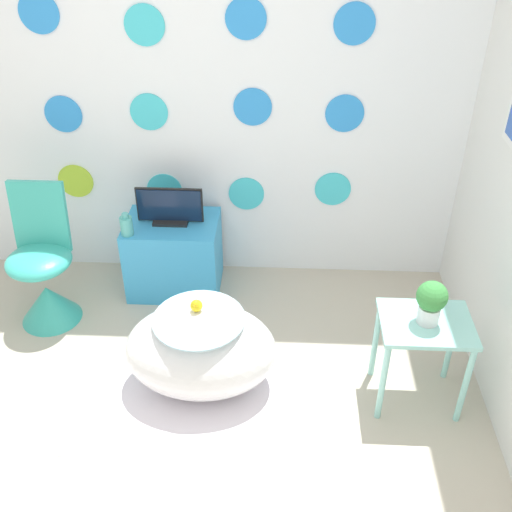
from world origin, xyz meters
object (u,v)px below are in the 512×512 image
Objects in this scene: vase at (126,225)px; potted_plant_left at (431,301)px; tv at (170,208)px; bathtub at (201,350)px; chair at (45,281)px.

vase is 0.62× the size of potted_plant_left.
potted_plant_left is at bearing -24.52° from vase.
vase is at bearing 155.48° from potted_plant_left.
tv is at bearing 32.98° from vase.
vase is (-0.52, 0.71, 0.33)m from bathtub.
bathtub is 0.94m from vase.
chair reaches higher than potted_plant_left.
chair is 0.60m from vase.
chair is (-1.01, 0.51, 0.04)m from bathtub.
tv is 1.77× the size of potted_plant_left.
vase is 1.83m from potted_plant_left.
bathtub is 1.21m from potted_plant_left.
potted_plant_left reaches higher than tv.
chair reaches higher than vase.
chair is 3.73× the size of potted_plant_left.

